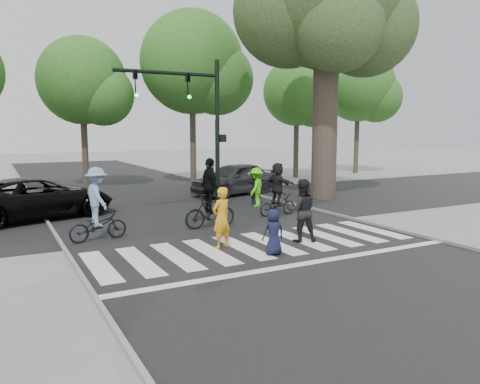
% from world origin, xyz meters
% --- Properties ---
extents(ground, '(120.00, 120.00, 0.00)m').
position_xyz_m(ground, '(0.00, 0.00, 0.00)').
color(ground, gray).
rests_on(ground, ground).
extents(road_stem, '(10.00, 70.00, 0.01)m').
position_xyz_m(road_stem, '(0.00, 5.00, 0.01)').
color(road_stem, black).
rests_on(road_stem, ground).
extents(road_cross, '(70.00, 10.00, 0.01)m').
position_xyz_m(road_cross, '(0.00, 8.00, 0.01)').
color(road_cross, black).
rests_on(road_cross, ground).
extents(curb_left, '(0.10, 70.00, 0.10)m').
position_xyz_m(curb_left, '(-5.05, 5.00, 0.05)').
color(curb_left, gray).
rests_on(curb_left, ground).
extents(curb_right, '(0.10, 70.00, 0.10)m').
position_xyz_m(curb_right, '(5.05, 5.00, 0.05)').
color(curb_right, gray).
rests_on(curb_right, ground).
extents(crosswalk, '(10.00, 3.85, 0.01)m').
position_xyz_m(crosswalk, '(0.00, 0.66, 0.01)').
color(crosswalk, silver).
rests_on(crosswalk, ground).
extents(traffic_signal, '(4.45, 0.29, 6.00)m').
position_xyz_m(traffic_signal, '(0.35, 6.20, 3.90)').
color(traffic_signal, black).
rests_on(traffic_signal, ground).
extents(eucalyptus, '(8.30, 7.20, 13.00)m').
position_xyz_m(eucalyptus, '(7.53, 7.67, 9.08)').
color(eucalyptus, brown).
rests_on(eucalyptus, ground).
extents(bg_tree_2, '(5.04, 4.80, 8.40)m').
position_xyz_m(bg_tree_2, '(-1.76, 16.62, 5.78)').
color(bg_tree_2, brown).
rests_on(bg_tree_2, ground).
extents(bg_tree_3, '(6.30, 6.00, 10.20)m').
position_xyz_m(bg_tree_3, '(4.31, 15.27, 6.94)').
color(bg_tree_3, brown).
rests_on(bg_tree_3, ground).
extents(bg_tree_4, '(4.83, 4.60, 8.15)m').
position_xyz_m(bg_tree_4, '(12.23, 16.12, 5.64)').
color(bg_tree_4, brown).
rests_on(bg_tree_4, ground).
extents(bg_tree_5, '(5.67, 5.40, 9.30)m').
position_xyz_m(bg_tree_5, '(18.27, 16.69, 6.36)').
color(bg_tree_5, brown).
rests_on(bg_tree_5, ground).
extents(pedestrian_woman, '(0.74, 0.61, 1.75)m').
position_xyz_m(pedestrian_woman, '(-1.05, 1.22, 0.88)').
color(pedestrian_woman, orange).
rests_on(pedestrian_woman, ground).
extents(pedestrian_child, '(0.64, 0.44, 1.25)m').
position_xyz_m(pedestrian_child, '(-0.13, -0.09, 0.63)').
color(pedestrian_child, '#151A35').
rests_on(pedestrian_child, ground).
extents(pedestrian_adult, '(1.13, 1.02, 1.90)m').
position_xyz_m(pedestrian_adult, '(1.41, 0.79, 0.95)').
color(pedestrian_adult, black).
rests_on(pedestrian_adult, ground).
extents(cyclist_left, '(1.84, 1.24, 2.24)m').
position_xyz_m(cyclist_left, '(-3.96, 3.76, 0.97)').
color(cyclist_left, black).
rests_on(cyclist_left, ground).
extents(cyclist_mid, '(1.84, 1.12, 2.40)m').
position_xyz_m(cyclist_mid, '(-0.20, 3.85, 0.99)').
color(cyclist_mid, black).
rests_on(cyclist_mid, ground).
extents(cyclist_right, '(1.68, 1.56, 2.08)m').
position_xyz_m(cyclist_right, '(3.07, 4.70, 0.93)').
color(cyclist_right, black).
rests_on(cyclist_right, ground).
extents(car_suv, '(6.19, 4.17, 1.58)m').
position_xyz_m(car_suv, '(-5.25, 8.46, 0.79)').
color(car_suv, black).
rests_on(car_suv, ground).
extents(car_grey, '(5.21, 3.33, 1.65)m').
position_xyz_m(car_grey, '(4.30, 10.75, 0.83)').
color(car_grey, '#35353B').
rests_on(car_grey, ground).
extents(bystander_hivis, '(1.24, 1.20, 1.70)m').
position_xyz_m(bystander_hivis, '(3.42, 6.96, 0.85)').
color(bystander_hivis, '#56E315').
rests_on(bystander_hivis, ground).
extents(bystander_dark, '(0.66, 0.54, 1.57)m').
position_xyz_m(bystander_dark, '(3.64, 7.40, 0.79)').
color(bystander_dark, black).
rests_on(bystander_dark, ground).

